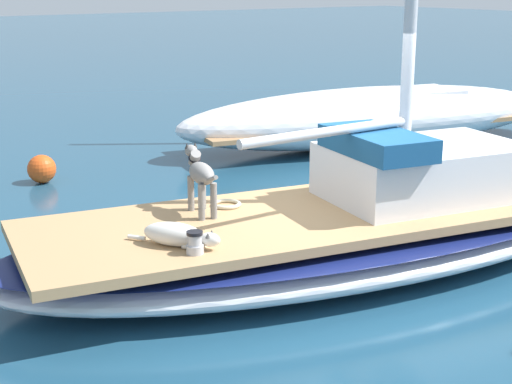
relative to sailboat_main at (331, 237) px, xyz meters
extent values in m
plane|color=navy|center=(0.00, 0.00, -0.34)|extent=(120.00, 120.00, 0.00)
ellipsoid|color=white|center=(0.00, 0.00, -0.06)|extent=(3.85, 7.55, 0.56)
ellipsoid|color=navy|center=(0.00, 0.00, 0.12)|extent=(3.87, 7.59, 0.08)
cube|color=tan|center=(0.00, 0.00, 0.27)|extent=(3.30, 6.90, 0.10)
cylinder|color=silver|center=(0.18, -0.22, 1.22)|extent=(0.10, 2.20, 0.10)
cube|color=silver|center=(0.23, 1.18, 0.62)|extent=(1.80, 2.43, 0.60)
cube|color=navy|center=(0.23, 0.41, 1.04)|extent=(1.44, 0.95, 0.24)
ellipsoid|color=gray|center=(-0.64, -1.24, 0.77)|extent=(0.56, 0.34, 0.22)
cylinder|color=gray|center=(-0.83, -1.26, 0.51)|extent=(0.07, 0.07, 0.38)
cylinder|color=gray|center=(-0.80, -1.13, 0.51)|extent=(0.07, 0.07, 0.38)
cylinder|color=gray|center=(-0.48, -1.35, 0.51)|extent=(0.07, 0.07, 0.38)
cylinder|color=gray|center=(-0.44, -1.22, 0.51)|extent=(0.07, 0.07, 0.38)
cylinder|color=gray|center=(-0.86, -1.19, 0.88)|extent=(0.21, 0.15, 0.19)
ellipsoid|color=gray|center=(-0.98, -1.16, 0.94)|extent=(0.24, 0.18, 0.13)
cone|color=#2A2929|center=(-0.99, -1.20, 1.00)|extent=(0.05, 0.05, 0.06)
cone|color=#2A2929|center=(-0.97, -1.11, 1.00)|extent=(0.05, 0.05, 0.06)
torus|color=black|center=(-0.86, -1.19, 0.88)|extent=(0.15, 0.16, 0.10)
cylinder|color=gray|center=(-0.29, -1.32, 0.80)|extent=(0.23, 0.09, 0.12)
ellipsoid|color=silver|center=(0.04, -1.97, 0.43)|extent=(0.64, 0.55, 0.22)
ellipsoid|color=silver|center=(0.35, -1.76, 0.42)|extent=(0.24, 0.22, 0.13)
cone|color=#504E4A|center=(0.32, -1.73, 0.48)|extent=(0.05, 0.05, 0.05)
cone|color=#504E4A|center=(0.37, -1.80, 0.48)|extent=(0.05, 0.05, 0.05)
cylinder|color=silver|center=(0.18, -1.80, 0.35)|extent=(0.18, 0.15, 0.06)
cylinder|color=silver|center=(0.25, -1.90, 0.35)|extent=(0.18, 0.15, 0.06)
cylinder|color=silver|center=(-0.28, -2.19, 0.35)|extent=(0.17, 0.13, 0.04)
cylinder|color=#B7B7BC|center=(0.35, -1.93, 0.36)|extent=(0.16, 0.16, 0.08)
cylinder|color=#B7B7BC|center=(0.35, -1.93, 0.45)|extent=(0.13, 0.13, 0.10)
cylinder|color=black|center=(0.35, -1.93, 0.52)|extent=(0.15, 0.15, 0.03)
torus|color=beige|center=(-0.75, -0.86, 0.35)|extent=(0.32, 0.32, 0.04)
ellipsoid|color=white|center=(-4.43, 4.86, 0.21)|extent=(3.66, 8.01, 1.10)
cube|color=#A37A51|center=(-4.43, 4.86, 0.11)|extent=(3.10, 7.16, 0.08)
cube|color=silver|center=(-4.30, 5.43, 0.41)|extent=(1.59, 2.51, 0.52)
cube|color=navy|center=(-4.73, 3.54, 0.33)|extent=(1.49, 2.49, 0.36)
sphere|color=#E55119|center=(-5.33, -1.27, -0.12)|extent=(0.44, 0.44, 0.44)
camera|label=1|loc=(6.03, -5.30, 2.73)|focal=54.24mm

